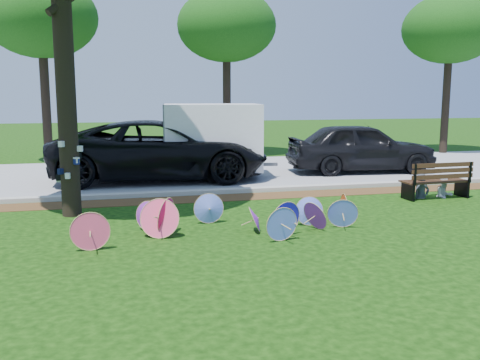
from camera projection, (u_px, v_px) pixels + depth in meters
The scene contains 12 objects.
ground at pixel (239, 244), 10.18m from camera, with size 90.00×90.00×0.00m, color black.
mulch_strip at pixel (201, 199), 14.50m from camera, with size 90.00×1.00×0.01m, color #472D16.
curb at pixel (197, 192), 15.16m from camera, with size 90.00×0.30×0.12m, color #B7B5AD.
street at pixel (179, 173), 19.15m from camera, with size 90.00×8.00×0.01m, color gray.
parasol_pile at pixel (232, 217), 10.90m from camera, with size 5.96×1.89×0.81m.
black_van at pixel (160, 150), 17.53m from camera, with size 3.25×7.06×1.96m, color black.
dark_pickup at pixel (361, 147), 19.34m from camera, with size 2.12×5.27×1.80m, color black.
cargo_trailer at pixel (212, 137), 17.73m from camera, with size 3.12×1.98×2.79m, color white.
park_bench at pixel (435, 180), 14.58m from camera, with size 1.91×0.73×1.00m, color black, non-canonical shape.
person_left at pixel (423, 174), 14.52m from camera, with size 0.49×0.32×1.34m, color #38404D.
person_right at pixel (445, 178), 14.70m from camera, with size 0.53×0.41×1.08m, color silver.
bg_trees at pixel (250, 25), 23.15m from camera, with size 22.43×5.70×7.40m.
Camera 1 is at (-2.29, -9.58, 2.84)m, focal length 40.00 mm.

